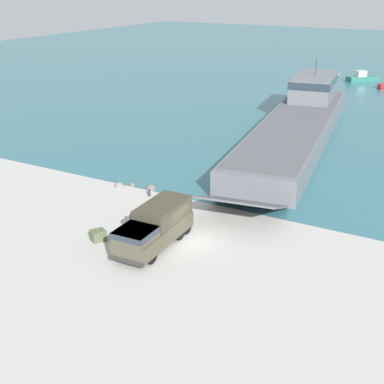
# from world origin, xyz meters

# --- Properties ---
(ground_plane) EXTENTS (240.00, 240.00, 0.00)m
(ground_plane) POSITION_xyz_m (0.00, 0.00, 0.00)
(ground_plane) COLOR #B7B5AD
(landing_craft) EXTENTS (14.12, 46.34, 8.02)m
(landing_craft) POSITION_xyz_m (-2.80, 31.71, 1.99)
(landing_craft) COLOR slate
(landing_craft) RESTS_ON ground_plane
(military_truck) EXTENTS (2.88, 7.47, 2.86)m
(military_truck) POSITION_xyz_m (-2.02, -1.74, 1.49)
(military_truck) COLOR #4C4738
(military_truck) RESTS_ON ground_plane
(soldier_on_ramp) EXTENTS (0.43, 0.50, 1.72)m
(soldier_on_ramp) POSITION_xyz_m (-4.78, -0.67, 1.00)
(soldier_on_ramp) COLOR #3D4C33
(soldier_on_ramp) RESTS_ON ground_plane
(moored_boat_a) EXTENTS (5.48, 5.64, 2.01)m
(moored_boat_a) POSITION_xyz_m (-4.82, 73.13, 0.67)
(moored_boat_a) COLOR #2D7060
(moored_boat_a) RESTS_ON ground_plane
(mooring_bollard) EXTENTS (0.26, 0.26, 0.67)m
(mooring_bollard) POSITION_xyz_m (-7.65, 5.92, 0.36)
(mooring_bollard) COLOR #333338
(mooring_bollard) RESTS_ON ground_plane
(cargo_crate) EXTENTS (1.21, 1.28, 0.84)m
(cargo_crate) POSITION_xyz_m (-6.06, -3.16, 0.42)
(cargo_crate) COLOR #566042
(cargo_crate) RESTS_ON ground_plane
(shoreline_rock_a) EXTENTS (0.60, 0.60, 0.60)m
(shoreline_rock_a) POSITION_xyz_m (-10.43, 7.25, 0.00)
(shoreline_rock_a) COLOR #66605B
(shoreline_rock_a) RESTS_ON ground_plane
(shoreline_rock_b) EXTENTS (0.95, 0.95, 0.95)m
(shoreline_rock_b) POSITION_xyz_m (-8.43, 7.34, 0.00)
(shoreline_rock_b) COLOR #66605B
(shoreline_rock_b) RESTS_ON ground_plane
(shoreline_rock_c) EXTENTS (0.86, 0.86, 0.86)m
(shoreline_rock_c) POSITION_xyz_m (-11.39, 6.47, 0.00)
(shoreline_rock_c) COLOR gray
(shoreline_rock_c) RESTS_ON ground_plane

